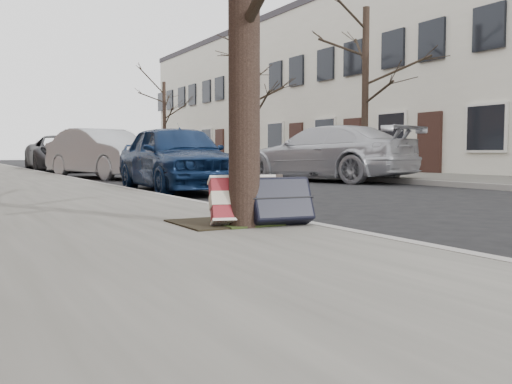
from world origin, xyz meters
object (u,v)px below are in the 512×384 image
suitcase_red (243,201)px  car_near_mid (104,154)px  car_near_front (177,158)px  suitcase_navy (280,200)px

suitcase_red → car_near_mid: bearing=97.3°
car_near_front → car_near_mid: (0.22, 6.59, 0.07)m
car_near_mid → car_near_front: bearing=-108.4°
suitcase_red → car_near_front: car_near_front is taller
suitcase_red → suitcase_navy: 0.33m
suitcase_navy → car_near_front: size_ratio=0.15×
suitcase_red → car_near_mid: size_ratio=0.13×
suitcase_navy → car_near_mid: 12.93m
car_near_front → car_near_mid: car_near_mid is taller
suitcase_navy → car_near_front: 6.39m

